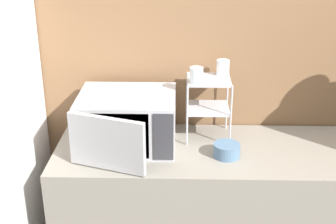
% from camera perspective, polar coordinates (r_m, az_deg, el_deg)
% --- Properties ---
extents(wall_back, '(8.00, 0.06, 2.60)m').
position_cam_1_polar(wall_back, '(2.82, 5.36, 6.21)').
color(wall_back, brown).
rests_on(wall_back, ground_plane).
extents(counter, '(1.76, 0.65, 0.90)m').
position_cam_1_polar(counter, '(2.86, 5.18, -12.52)').
color(counter, gray).
rests_on(counter, ground_plane).
extents(microwave, '(0.54, 0.59, 0.30)m').
position_cam_1_polar(microwave, '(2.61, -5.07, -1.10)').
color(microwave, '#ADADB2').
rests_on(microwave, counter).
extents(dish_rack, '(0.25, 0.24, 0.36)m').
position_cam_1_polar(dish_rack, '(2.67, 4.95, 2.02)').
color(dish_rack, '#B2B2B7').
rests_on(dish_rack, counter).
extents(glass_front_left, '(0.07, 0.07, 0.09)m').
position_cam_1_polar(glass_front_left, '(2.55, 3.48, 4.48)').
color(glass_front_left, silver).
rests_on(glass_front_left, dish_rack).
extents(glass_back_right, '(0.07, 0.07, 0.09)m').
position_cam_1_polar(glass_back_right, '(2.69, 6.71, 5.39)').
color(glass_back_right, silver).
rests_on(glass_back_right, dish_rack).
extents(bowl, '(0.14, 0.14, 0.07)m').
position_cam_1_polar(bowl, '(2.54, 7.16, -4.66)').
color(bowl, slate).
rests_on(bowl, counter).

